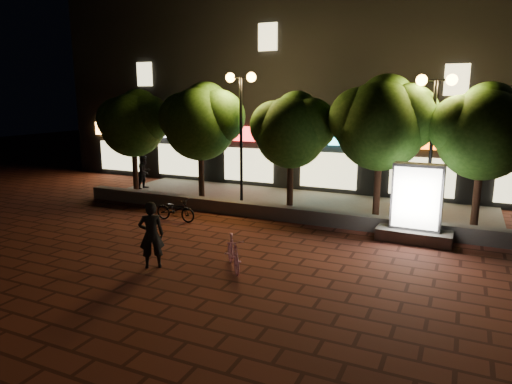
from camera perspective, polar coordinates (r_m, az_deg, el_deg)
The scene contains 16 objects.
ground at distance 13.23m, azimuth -6.14°, elevation -7.36°, with size 80.00×80.00×0.00m, color #59251C.
retaining_wall at distance 16.57m, azimuth 0.95°, elevation -2.41°, with size 16.00×0.45×0.50m, color #65625E.
sidewalk at distance 18.86m, azimuth 4.02°, elevation -1.31°, with size 16.00×5.00×0.08m, color #65625E.
building_block at distance 24.55m, azimuth 9.74°, elevation 13.29°, with size 28.00×8.12×11.30m.
tree_far_left at distance 21.02m, azimuth -15.11°, elevation 8.64°, with size 3.36×2.80×4.63m.
tree_left at distance 18.97m, azimuth -6.87°, elevation 9.11°, with size 3.60×3.00×4.89m.
tree_mid at distance 17.23m, azimuth 4.67°, elevation 8.11°, with size 3.24×2.70×4.50m.
tree_right at distance 16.37m, azimuth 15.74°, elevation 8.73°, with size 3.72×3.10×5.07m.
tree_far_right at distance 16.18m, azimuth 27.01°, elevation 7.15°, with size 3.48×2.90×4.76m.
street_lamp_left at distance 17.77m, azimuth -1.92°, elevation 10.88°, with size 1.26×0.36×5.18m.
street_lamp_right at distance 15.92m, azimuth 21.57°, elevation 9.45°, with size 1.26×0.36×4.98m.
ad_kiosk at distance 14.63m, azimuth 19.56°, elevation -2.16°, with size 2.24×1.16×2.40m.
scooter_pink at distance 11.69m, azimuth -2.90°, elevation -7.66°, with size 0.42×1.47×0.88m, color pink.
rider at distance 11.96m, azimuth -13.08°, elevation -5.29°, with size 0.64×0.42×1.76m, color black.
scooter_parked at distance 16.35m, azimuth -10.13°, elevation -2.20°, with size 0.55×1.59×0.83m, color black.
pedestrian at distance 21.96m, azimuth -13.90°, elevation 2.47°, with size 0.77×0.60×1.58m, color black.
Camera 1 is at (6.48, -10.68, 4.37)m, focal length 31.67 mm.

